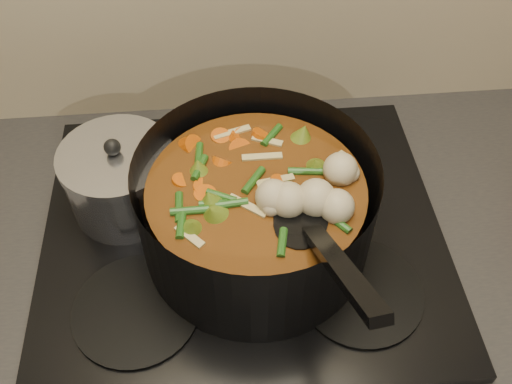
{
  "coord_description": "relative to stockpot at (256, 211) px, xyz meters",
  "views": [
    {
      "loc": [
        -0.03,
        1.39,
        1.65
      ],
      "look_at": [
        0.02,
        1.9,
        1.05
      ],
      "focal_mm": 40.0,
      "sensor_mm": 36.0,
      "label": 1
    }
  ],
  "objects": [
    {
      "name": "stockpot",
      "position": [
        0.0,
        0.0,
        0.0
      ],
      "size": [
        0.35,
        0.45,
        0.25
      ],
      "rotation": [
        0.0,
        0.0,
        -0.05
      ],
      "color": "black",
      "rests_on": "stovetop"
    },
    {
      "name": "saucepan",
      "position": [
        -0.2,
        0.1,
        -0.02
      ],
      "size": [
        0.17,
        0.17,
        0.14
      ],
      "rotation": [
        0.0,
        0.0,
        0.22
      ],
      "color": "silver",
      "rests_on": "stovetop"
    },
    {
      "name": "counter",
      "position": [
        -0.02,
        0.03,
        -0.55
      ],
      "size": [
        2.64,
        0.64,
        0.91
      ],
      "color": "brown",
      "rests_on": "ground"
    },
    {
      "name": "stovetop",
      "position": [
        -0.02,
        0.03,
        -0.09
      ],
      "size": [
        0.62,
        0.54,
        0.03
      ],
      "color": "black",
      "rests_on": "counter"
    }
  ]
}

